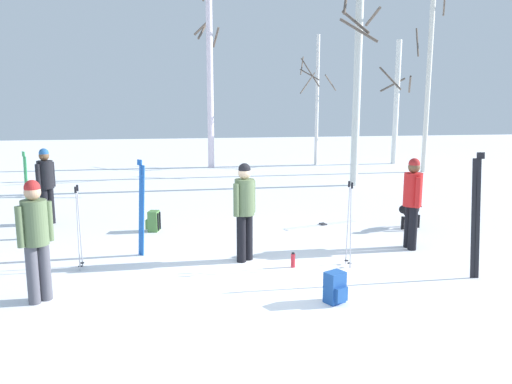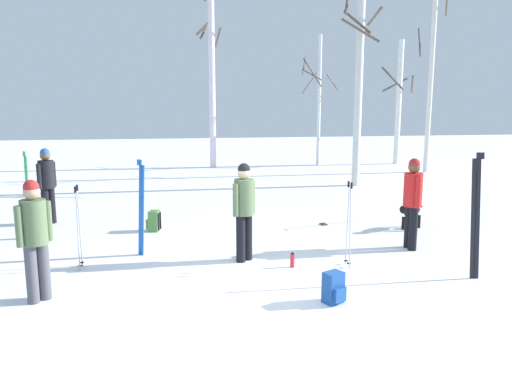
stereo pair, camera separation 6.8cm
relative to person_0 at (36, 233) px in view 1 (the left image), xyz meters
The scene contains 20 objects.
ground_plane 3.35m from the person_0, ahead, with size 60.00×60.00×0.00m, color white.
person_0 is the anchor object (origin of this frame).
person_1 6.44m from the person_0, 14.01° to the left, with size 0.34×0.52×1.72m.
person_3 4.77m from the person_0, 101.25° to the left, with size 0.34×0.45×1.72m.
person_4 3.35m from the person_0, 23.59° to the left, with size 0.42×0.37×1.72m.
dog 7.55m from the person_0, 23.10° to the left, with size 0.76×0.55×0.57m.
ski_pair_planted_0 2.32m from the person_0, 55.80° to the left, with size 0.18×0.20×1.74m.
ski_pair_planted_1 3.55m from the person_0, 106.47° to the left, with size 0.14×0.19×1.77m.
ski_pair_planted_2 6.47m from the person_0, ahead, with size 0.23×0.07×1.99m.
ski_pair_lying_0 6.29m from the person_0, 34.67° to the left, with size 1.78×0.66×0.05m.
ski_poles_0 4.81m from the person_0, ahead, with size 0.07×0.24×1.44m.
ski_poles_1 1.41m from the person_0, 76.77° to the left, with size 0.07×0.27×1.40m.
backpack_0 4.17m from the person_0, 10.01° to the right, with size 0.32×0.34×0.44m.
backpack_1 4.00m from the person_0, 68.65° to the left, with size 0.33×0.30×0.44m.
water_bottle_0 4.00m from the person_0, 12.62° to the left, with size 0.07×0.07×0.26m.
birch_tree_1 14.63m from the person_0, 76.04° to the left, with size 1.03×1.00×7.79m.
birch_tree_2 11.74m from the person_0, 48.07° to the left, with size 1.30×1.39×6.56m.
birch_tree_3 16.21m from the person_0, 60.40° to the left, with size 1.73×1.72×5.44m.
birch_tree_4 18.03m from the person_0, 50.28° to the left, with size 1.53×1.41×5.27m.
birch_tree_5 16.29m from the person_0, 44.12° to the left, with size 1.30×1.30×7.78m.
Camera 1 is at (-1.34, -7.24, 2.77)m, focal length 35.59 mm.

